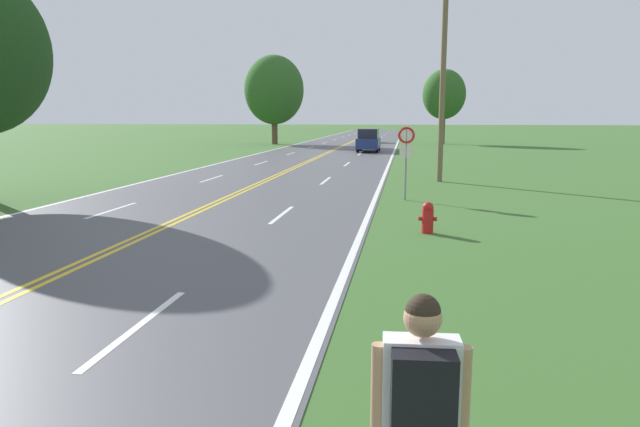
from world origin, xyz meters
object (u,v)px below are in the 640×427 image
object	(u,v)px
tree_left_verge	(274,90)
car_dark_blue_suv_approaching	(369,140)
hitchhiker_person	(421,406)
car_silver_hatchback_mid_near	(368,135)
fire_hydrant	(428,217)
traffic_sign	(406,145)
tree_right_cluster	(444,94)

from	to	relation	value
tree_left_verge	car_dark_blue_suv_approaching	world-z (taller)	tree_left_verge
hitchhiker_person	car_silver_hatchback_mid_near	bearing A→B (deg)	0.62
tree_left_verge	car_dark_blue_suv_approaching	xyz separation A→B (m)	(10.40, -11.12, -4.50)
fire_hydrant	traffic_sign	bearing A→B (deg)	95.90
fire_hydrant	car_dark_blue_suv_approaching	size ratio (longest dim) A/B	0.17
fire_hydrant	traffic_sign	size ratio (longest dim) A/B	0.31
hitchhiker_person	car_dark_blue_suv_approaching	size ratio (longest dim) A/B	0.40
tree_right_cluster	car_silver_hatchback_mid_near	distance (m)	9.14
tree_right_cluster	car_silver_hatchback_mid_near	size ratio (longest dim) A/B	2.16
tree_right_cluster	car_silver_hatchback_mid_near	xyz separation A→B (m)	(-7.87, 1.88, -4.25)
fire_hydrant	car_dark_blue_suv_approaching	bearing A→B (deg)	96.43
car_dark_blue_suv_approaching	car_silver_hatchback_mid_near	bearing A→B (deg)	-175.76
hitchhiker_person	tree_right_cluster	size ratio (longest dim) A/B	0.24
fire_hydrant	traffic_sign	world-z (taller)	traffic_sign
tree_left_verge	car_silver_hatchback_mid_near	world-z (taller)	tree_left_verge
traffic_sign	car_dark_blue_suv_approaching	distance (m)	27.12
tree_right_cluster	traffic_sign	bearing A→B (deg)	-95.00
traffic_sign	tree_right_cluster	world-z (taller)	tree_right_cluster
hitchhiker_person	car_dark_blue_suv_approaching	xyz separation A→B (m)	(-3.25, 43.19, -0.13)
tree_left_verge	car_dark_blue_suv_approaching	distance (m)	15.87
fire_hydrant	traffic_sign	xyz separation A→B (m)	(-0.58, 5.58, 1.49)
tree_left_verge	tree_right_cluster	size ratio (longest dim) A/B	1.18
fire_hydrant	tree_right_cluster	bearing A→B (deg)	86.29
hitchhiker_person	fire_hydrant	world-z (taller)	hitchhiker_person
fire_hydrant	tree_left_verge	size ratio (longest dim) A/B	0.09
car_dark_blue_suv_approaching	car_silver_hatchback_mid_near	distance (m)	16.25
hitchhiker_person	car_silver_hatchback_mid_near	size ratio (longest dim) A/B	0.51
car_dark_blue_suv_approaching	tree_left_verge	bearing A→B (deg)	-136.84
tree_right_cluster	car_silver_hatchback_mid_near	world-z (taller)	tree_right_cluster
tree_right_cluster	car_dark_blue_suv_approaching	bearing A→B (deg)	-115.03
hitchhiker_person	car_dark_blue_suv_approaching	world-z (taller)	car_dark_blue_suv_approaching
traffic_sign	tree_left_verge	xyz separation A→B (m)	(-13.48, 38.05, 3.57)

